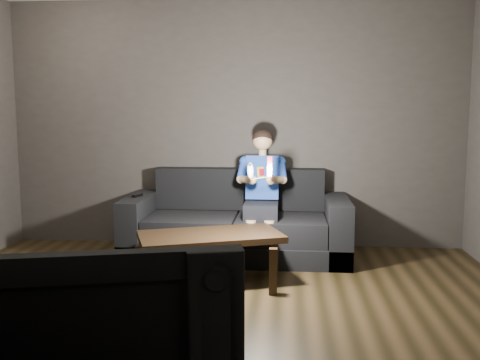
# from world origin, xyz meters

# --- Properties ---
(floor) EXTENTS (5.00, 5.00, 0.00)m
(floor) POSITION_xyz_m (0.00, 0.00, 0.00)
(floor) COLOR black
(floor) RESTS_ON ground
(back_wall) EXTENTS (5.00, 0.04, 2.70)m
(back_wall) POSITION_xyz_m (0.00, 2.50, 1.35)
(back_wall) COLOR #3A3632
(back_wall) RESTS_ON ground
(sofa) EXTENTS (2.26, 0.98, 0.87)m
(sofa) POSITION_xyz_m (0.08, 2.01, 0.29)
(sofa) COLOR black
(sofa) RESTS_ON floor
(child) EXTENTS (0.50, 0.61, 1.23)m
(child) POSITION_xyz_m (0.34, 1.95, 0.76)
(child) COLOR black
(child) RESTS_ON sofa
(wii_remote_red) EXTENTS (0.05, 0.07, 0.19)m
(wii_remote_red) POSITION_xyz_m (0.43, 1.48, 0.98)
(wii_remote_red) COLOR red
(wii_remote_red) RESTS_ON child
(nunchuk_white) EXTENTS (0.08, 0.11, 0.16)m
(nunchuk_white) POSITION_xyz_m (0.25, 1.48, 0.95)
(nunchuk_white) COLOR white
(nunchuk_white) RESTS_ON child
(wii_remote_black) EXTENTS (0.08, 0.15, 0.03)m
(wii_remote_black) POSITION_xyz_m (-0.94, 1.92, 0.63)
(wii_remote_black) COLOR black
(wii_remote_black) RESTS_ON sofa
(coffee_table) EXTENTS (1.35, 0.99, 0.44)m
(coffee_table) POSITION_xyz_m (-0.07, 1.09, 0.38)
(coffee_table) COLOR black
(coffee_table) RESTS_ON floor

